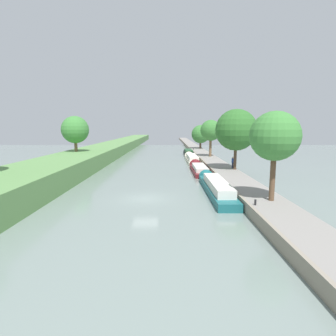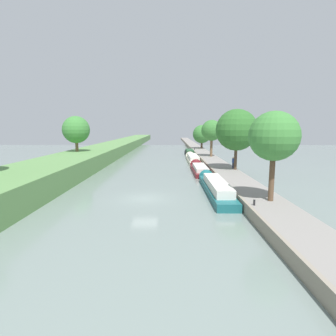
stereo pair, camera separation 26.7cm
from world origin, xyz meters
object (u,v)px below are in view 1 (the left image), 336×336
at_px(person_walking, 233,162).
at_px(mooring_bollard_far, 194,149).
at_px(narrowboat_teal, 216,186).
at_px(mooring_bollard_near, 256,202).
at_px(narrowboat_maroon, 199,169).
at_px(narrowboat_cream, 192,158).
at_px(narrowboat_black, 189,153).

distance_m(person_walking, mooring_bollard_far, 33.09).
xyz_separation_m(narrowboat_teal, mooring_bollard_near, (1.72, -8.09, 0.52)).
bearing_deg(narrowboat_teal, narrowboat_maroon, 90.99).
relative_size(narrowboat_cream, mooring_bollard_near, 32.24).
distance_m(narrowboat_teal, mooring_bollard_near, 8.29).
bearing_deg(narrowboat_teal, person_walking, 68.32).
height_order(person_walking, mooring_bollard_far, person_walking).
relative_size(narrowboat_black, mooring_bollard_near, 22.96).
relative_size(narrowboat_teal, narrowboat_cream, 1.00).
relative_size(narrowboat_teal, mooring_bollard_far, 32.26).
xyz_separation_m(narrowboat_maroon, narrowboat_cream, (0.01, 13.31, 0.11)).
relative_size(narrowboat_black, mooring_bollard_far, 22.96).
relative_size(narrowboat_maroon, mooring_bollard_near, 25.70).
relative_size(narrowboat_cream, mooring_bollard_far, 32.24).
bearing_deg(narrowboat_teal, narrowboat_cream, 90.47).
height_order(narrowboat_teal, narrowboat_cream, narrowboat_teal).
distance_m(narrowboat_black, mooring_bollard_far, 4.91).
height_order(narrowboat_maroon, person_walking, person_walking).
bearing_deg(narrowboat_maroon, mooring_bollard_far, 86.30).
xyz_separation_m(narrowboat_black, mooring_bollard_near, (1.72, -47.72, 0.58)).
distance_m(narrowboat_black, mooring_bollard_near, 47.76).
distance_m(narrowboat_teal, narrowboat_cream, 27.22).
height_order(narrowboat_teal, narrowboat_black, narrowboat_teal).
height_order(narrowboat_black, mooring_bollard_near, narrowboat_black).
bearing_deg(person_walking, narrowboat_teal, -111.68).
relative_size(narrowboat_black, person_walking, 6.22).
relative_size(narrowboat_cream, narrowboat_black, 1.40).
xyz_separation_m(narrowboat_teal, narrowboat_cream, (-0.23, 27.22, -0.07)).
bearing_deg(narrowboat_maroon, mooring_bollard_near, -84.91).
xyz_separation_m(narrowboat_cream, person_walking, (4.69, -15.99, 1.24)).
relative_size(narrowboat_teal, narrowboat_maroon, 1.26).
bearing_deg(narrowboat_maroon, person_walking, -29.74).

